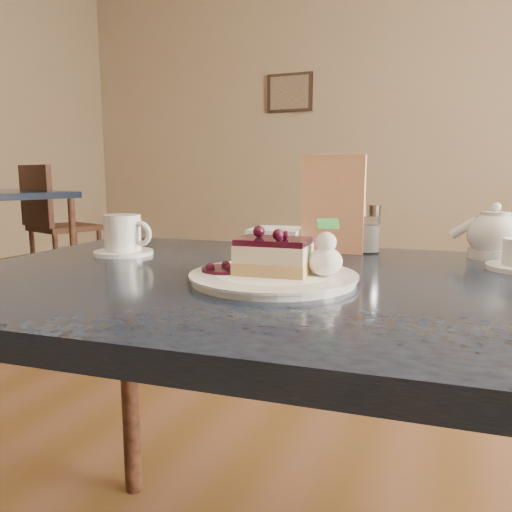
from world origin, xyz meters
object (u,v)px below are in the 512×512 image
at_px(main_table, 281,319).
at_px(tea_set, 499,240).
at_px(coffee_set, 124,237).
at_px(cheesecake_slice, 273,256).
at_px(dessert_plate, 273,278).

distance_m(main_table, tea_set, 0.45).
bearing_deg(coffee_set, tea_set, 16.47).
bearing_deg(cheesecake_slice, main_table, 90.00).
height_order(cheesecake_slice, tea_set, tea_set).
bearing_deg(main_table, dessert_plate, -90.00).
distance_m(main_table, dessert_plate, 0.09).
relative_size(dessert_plate, cheesecake_slice, 2.17).
height_order(coffee_set, tea_set, tea_set).
bearing_deg(main_table, coffee_set, 163.10).
height_order(main_table, coffee_set, coffee_set).
xyz_separation_m(dessert_plate, tea_set, (0.33, 0.33, 0.03)).
bearing_deg(dessert_plate, coffee_set, 160.71).
distance_m(main_table, coffee_set, 0.39).
relative_size(cheesecake_slice, tea_set, 0.52).
height_order(main_table, dessert_plate, dessert_plate).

